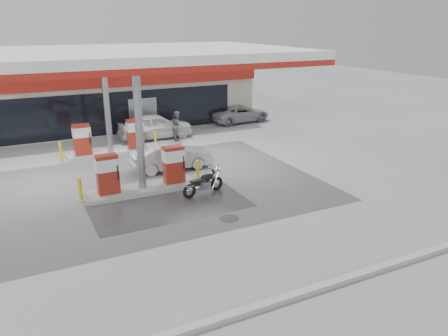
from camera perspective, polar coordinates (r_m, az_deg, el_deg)
The scene contains 14 objects.
ground at distance 16.84m, azimuth -8.58°, elevation -5.26°, with size 90.00×90.00×0.00m, color gray.
wet_patch at distance 16.98m, azimuth -6.97°, elevation -4.97°, with size 6.00×3.00×0.00m, color #4C4C4F.
drain_cover at distance 15.83m, azimuth 0.66°, elevation -6.62°, with size 0.70×0.70×0.01m, color #38383A.
kerb at distance 11.18m, azimuth 3.34°, elevation -18.06°, with size 28.00×0.25×0.15m, color gray.
store_building at distance 31.38m, azimuth -18.04°, elevation 8.99°, with size 22.00×8.22×4.00m.
canopy at distance 20.32m, azimuth -13.87°, elevation 13.89°, with size 16.00×10.02×5.51m.
pump_island_near at distance 18.37m, azimuth -10.64°, elevation -0.94°, with size 5.14×1.30×1.78m.
pump_island_far at distance 23.97m, azimuth -14.69°, elevation 3.37°, with size 5.14×1.30×1.78m.
parked_motorcycle at distance 17.87m, azimuth -2.64°, elevation -2.05°, with size 1.99×0.79×1.03m.
sedan_white at distance 26.81m, azimuth -8.95°, elevation 5.43°, with size 1.79×4.45×1.51m, color silver.
attendant at distance 26.33m, azimuth -6.10°, elevation 5.55°, with size 0.84×0.65×1.73m, color #525357.
hatchback_silver at distance 20.97m, azimuth -6.90°, elevation 1.51°, with size 1.35×3.88×1.28m, color #B0B3B9.
parked_car_left at distance 29.21m, azimuth -25.80°, elevation 4.42°, with size 1.49×3.67×1.06m, color #ADAEB5.
parked_car_right at distance 31.06m, azimuth 2.05°, elevation 7.15°, with size 2.01×4.36×1.21m, color #A0A2A8.
Camera 1 is at (-4.55, -14.75, 6.74)m, focal length 35.00 mm.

